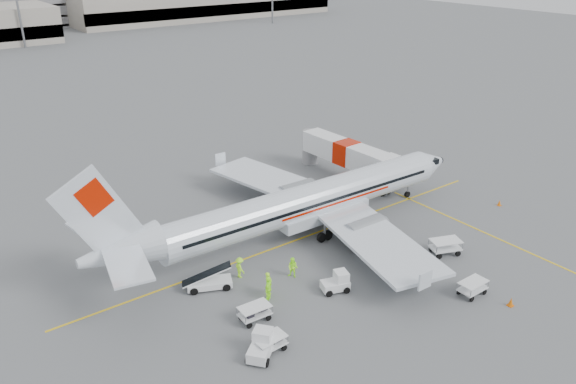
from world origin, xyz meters
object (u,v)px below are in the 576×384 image
tug_mid (335,282)px  aircraft (310,178)px  tug_aft (261,346)px  jet_bridge (346,160)px  tug_fore (363,242)px  belt_loader (209,274)px

tug_mid → aircraft: bearing=81.4°
tug_aft → jet_bridge: bearing=-0.9°
jet_bridge → tug_fore: size_ratio=8.05×
belt_loader → jet_bridge: bearing=47.8°
tug_mid → tug_aft: bearing=-143.9°
aircraft → belt_loader: size_ratio=8.38×
jet_bridge → tug_fore: (-9.44, -12.74, -1.34)m
belt_loader → tug_fore: bearing=12.8°
jet_bridge → tug_aft: bearing=-144.6°
belt_loader → tug_fore: size_ratio=2.25×
jet_bridge → tug_mid: jet_bridge is taller
jet_bridge → tug_fore: 15.91m
belt_loader → tug_mid: 9.54m
tug_aft → tug_fore: bearing=-16.4°
tug_fore → tug_mid: size_ratio=0.97×
belt_loader → tug_aft: size_ratio=2.02×
aircraft → belt_loader: (-11.84, -2.68, -3.98)m
aircraft → tug_fore: (1.61, -5.39, -4.42)m
tug_aft → belt_loader: bearing=43.3°
jet_bridge → tug_aft: (-24.11, -18.78, -1.25)m
tug_fore → tug_mid: tug_mid is taller
aircraft → tug_fore: bearing=-72.2°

